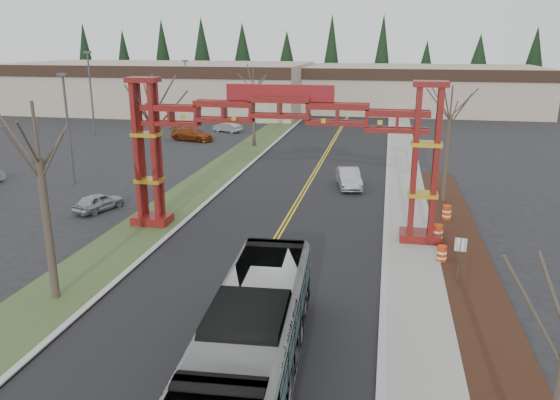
% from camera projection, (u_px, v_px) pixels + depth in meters
% --- Properties ---
extents(road, '(12.00, 110.00, 0.02)m').
position_uv_depth(road, '(299.00, 200.00, 38.75)').
color(road, black).
rests_on(road, ground).
extents(lane_line_left, '(0.12, 100.00, 0.01)m').
position_uv_depth(lane_line_left, '(297.00, 200.00, 38.77)').
color(lane_line_left, gold).
rests_on(lane_line_left, road).
extents(lane_line_right, '(0.12, 100.00, 0.01)m').
position_uv_depth(lane_line_right, '(300.00, 200.00, 38.73)').
color(lane_line_right, gold).
rests_on(lane_line_right, road).
extents(curb_right, '(0.30, 110.00, 0.15)m').
position_uv_depth(curb_right, '(387.00, 204.00, 37.59)').
color(curb_right, '#ACABA6').
rests_on(curb_right, ground).
extents(sidewalk_right, '(2.60, 110.00, 0.14)m').
position_uv_depth(sidewalk_right, '(408.00, 205.00, 37.32)').
color(sidewalk_right, gray).
rests_on(sidewalk_right, ground).
extents(landscape_strip, '(2.60, 50.00, 0.12)m').
position_uv_depth(landscape_strip, '(482.00, 311.00, 22.72)').
color(landscape_strip, black).
rests_on(landscape_strip, ground).
extents(grass_median, '(4.00, 110.00, 0.08)m').
position_uv_depth(grass_median, '(192.00, 194.00, 40.23)').
color(grass_median, '#3A4E27').
rests_on(grass_median, ground).
extents(curb_left, '(0.30, 110.00, 0.15)m').
position_uv_depth(curb_left, '(216.00, 195.00, 39.88)').
color(curb_left, '#ACABA6').
rests_on(curb_left, ground).
extents(gateway_arch, '(18.20, 1.60, 8.90)m').
position_uv_depth(gateway_arch, '(280.00, 132.00, 30.48)').
color(gateway_arch, '#570B10').
rests_on(gateway_arch, ground).
extents(retail_building_west, '(46.00, 22.30, 7.50)m').
position_uv_depth(retail_building_west, '(162.00, 87.00, 87.49)').
color(retail_building_west, tan).
rests_on(retail_building_west, ground).
extents(retail_building_east, '(38.00, 20.30, 7.00)m').
position_uv_depth(retail_building_east, '(416.00, 88.00, 87.64)').
color(retail_building_east, tan).
rests_on(retail_building_east, ground).
extents(conifer_treeline, '(116.10, 5.60, 13.00)m').
position_uv_depth(conifer_treeline, '(359.00, 66.00, 99.96)').
color(conifer_treeline, black).
rests_on(conifer_treeline, ground).
extents(transit_bus, '(3.45, 11.81, 3.25)m').
position_uv_depth(transit_bus, '(255.00, 336.00, 17.79)').
color(transit_bus, '#ADAEB5').
rests_on(transit_bus, ground).
extents(silver_sedan, '(2.44, 4.71, 1.48)m').
position_uv_depth(silver_sedan, '(349.00, 178.00, 41.91)').
color(silver_sedan, '#A5A8AD').
rests_on(silver_sedan, ground).
extents(parked_car_near_a, '(2.50, 3.86, 1.22)m').
position_uv_depth(parked_car_near_a, '(99.00, 202.00, 36.20)').
color(parked_car_near_a, '#9BA0A2').
rests_on(parked_car_near_a, ground).
extents(parked_car_mid_a, '(5.30, 3.14, 1.44)m').
position_uv_depth(parked_car_mid_a, '(192.00, 134.00, 61.60)').
color(parked_car_mid_a, '#883813').
rests_on(parked_car_mid_a, ground).
extents(parked_car_far_a, '(4.00, 2.69, 1.25)m').
position_uv_depth(parked_car_far_a, '(228.00, 127.00, 67.46)').
color(parked_car_far_a, '#B7BAC0').
rests_on(parked_car_far_a, ground).
extents(bare_tree_median_near, '(3.51, 3.51, 8.60)m').
position_uv_depth(bare_tree_median_near, '(39.00, 159.00, 22.25)').
color(bare_tree_median_near, '#382D26').
rests_on(bare_tree_median_near, ground).
extents(bare_tree_median_mid, '(3.46, 3.46, 8.99)m').
position_uv_depth(bare_tree_median_mid, '(154.00, 113.00, 33.00)').
color(bare_tree_median_mid, '#382D26').
rests_on(bare_tree_median_mid, ground).
extents(bare_tree_median_far, '(3.43, 3.43, 8.17)m').
position_uv_depth(bare_tree_median_far, '(253.00, 91.00, 56.72)').
color(bare_tree_median_far, '#382D26').
rests_on(bare_tree_median_far, ground).
extents(bare_tree_right_far, '(3.16, 3.16, 8.07)m').
position_uv_depth(bare_tree_right_far, '(450.00, 117.00, 36.64)').
color(bare_tree_right_far, '#382D26').
rests_on(bare_tree_right_far, ground).
extents(light_pole_near, '(0.74, 0.37, 8.56)m').
position_uv_depth(light_pole_near, '(68.00, 121.00, 41.71)').
color(light_pole_near, '#3F3F44').
rests_on(light_pole_near, ground).
extents(light_pole_mid, '(0.84, 0.42, 9.74)m').
position_uv_depth(light_pole_mid, '(91.00, 87.00, 64.27)').
color(light_pole_mid, '#3F3F44').
rests_on(light_pole_mid, ground).
extents(light_pole_far, '(0.72, 0.36, 8.33)m').
position_uv_depth(light_pole_far, '(186.00, 86.00, 76.13)').
color(light_pole_far, '#3F3F44').
rests_on(light_pole_far, ground).
extents(street_sign, '(0.53, 0.10, 2.32)m').
position_uv_depth(street_sign, '(460.00, 252.00, 24.80)').
color(street_sign, '#3F3F44').
rests_on(street_sign, ground).
extents(barrel_south, '(0.51, 0.51, 0.94)m').
position_uv_depth(barrel_south, '(442.00, 255.00, 27.64)').
color(barrel_south, red).
rests_on(barrel_south, ground).
extents(barrel_mid, '(0.58, 0.58, 1.07)m').
position_uv_depth(barrel_mid, '(437.00, 234.00, 30.40)').
color(barrel_mid, red).
rests_on(barrel_mid, ground).
extents(barrel_north, '(0.55, 0.55, 1.01)m').
position_uv_depth(barrel_north, '(447.00, 213.00, 34.15)').
color(barrel_north, red).
rests_on(barrel_north, ground).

